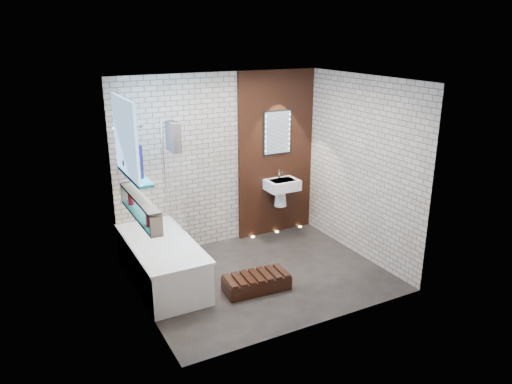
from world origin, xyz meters
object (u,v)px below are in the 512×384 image
bath_screen (173,177)px  washbasin (282,188)px  bathtub (162,262)px  walnut_step (256,283)px  led_mirror (277,133)px

bath_screen → washbasin: bearing=5.8°
bathtub → walnut_step: size_ratio=2.09×
bathtub → walnut_step: bearing=-37.1°
led_mirror → walnut_step: (-1.18, -1.53, -1.56)m
washbasin → led_mirror: 0.88m
washbasin → bath_screen: bearing=-174.2°
led_mirror → walnut_step: led_mirror is taller
washbasin → bathtub: bearing=-164.0°
washbasin → walnut_step: washbasin is taller
led_mirror → walnut_step: size_ratio=0.84×
walnut_step → washbasin: bearing=49.3°
bathtub → washbasin: washbasin is taller
bathtub → led_mirror: bearing=19.8°
bathtub → walnut_step: bathtub is taller
washbasin → walnut_step: (-1.18, -1.37, -0.70)m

